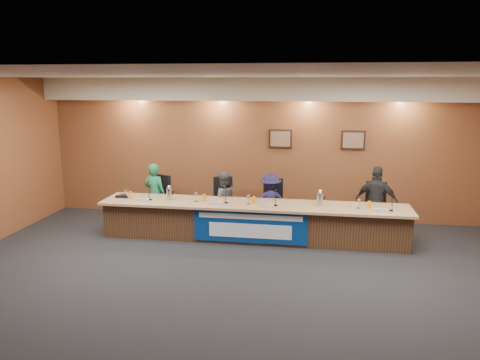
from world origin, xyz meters
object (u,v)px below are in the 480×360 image
object	(u,v)px
panelist_a	(155,194)
panelist_d	(376,202)
office_chair_a	(157,203)
dais_body	(253,222)
banner	(250,227)
carafe_right	(320,199)
panelist_c	(270,203)
office_chair_d	(375,212)
panelist_b	(223,200)
speakerphone	(123,196)
carafe_left	(169,194)
office_chair_c	(271,208)
office_chair_b	(224,206)

from	to	relation	value
panelist_a	panelist_d	bearing A→B (deg)	-166.87
panelist_d	office_chair_a	distance (m)	4.70
dais_body	banner	xyz separation A→B (m)	(0.00, -0.41, 0.03)
office_chair_a	carafe_right	xyz separation A→B (m)	(3.55, -0.69, 0.40)
panelist_a	office_chair_a	size ratio (longest dim) A/B	2.88
panelist_d	banner	bearing A→B (deg)	38.44
panelist_a	panelist_c	bearing A→B (deg)	-166.87
panelist_d	office_chair_d	xyz separation A→B (m)	(0.00, 0.10, -0.25)
panelist_b	office_chair_a	world-z (taller)	panelist_b
banner	speakerphone	bearing A→B (deg)	171.22
dais_body	office_chair_d	xyz separation A→B (m)	(2.45, 0.68, 0.13)
carafe_left	carafe_right	world-z (taller)	carafe_right
banner	panelist_c	size ratio (longest dim) A/B	1.78
dais_body	panelist_c	bearing A→B (deg)	63.72
banner	office_chair_c	bearing A→B (deg)	75.33
banner	speakerphone	distance (m)	2.80
banner	panelist_a	world-z (taller)	panelist_a
dais_body	panelist_d	world-z (taller)	panelist_d
carafe_left	panelist_c	bearing A→B (deg)	17.75
office_chair_c	carafe_left	world-z (taller)	carafe_left
panelist_c	office_chair_c	distance (m)	0.17
office_chair_b	carafe_right	world-z (taller)	carafe_right
dais_body	panelist_a	xyz separation A→B (m)	(-2.25, 0.58, 0.34)
office_chair_b	dais_body	bearing A→B (deg)	-56.75
panelist_c	office_chair_b	distance (m)	1.04
panelist_b	speakerphone	size ratio (longest dim) A/B	3.90
dais_body	banner	world-z (taller)	banner
banner	panelist_c	distance (m)	1.06
office_chair_a	panelist_b	bearing A→B (deg)	20.15
carafe_right	office_chair_c	bearing A→B (deg)	145.74
panelist_c	office_chair_a	bearing A→B (deg)	-13.94
office_chair_b	office_chair_c	distance (m)	1.02
panelist_c	office_chair_d	bearing A→B (deg)	170.97
panelist_a	office_chair_b	size ratio (longest dim) A/B	2.88
banner	panelist_d	world-z (taller)	panelist_d
dais_body	carafe_left	distance (m)	1.79
banner	office_chair_c	size ratio (longest dim) A/B	4.58
banner	panelist_b	size ratio (longest dim) A/B	1.76
banner	panelist_d	distance (m)	2.66
panelist_c	panelist_d	xyz separation A→B (m)	(2.16, 0.00, 0.11)
panelist_c	dais_body	bearing A→B (deg)	52.04
carafe_right	office_chair_a	bearing A→B (deg)	168.94
speakerphone	panelist_b	bearing A→B (deg)	15.98
dais_body	office_chair_d	size ratio (longest dim) A/B	12.50
banner	panelist_d	size ratio (longest dim) A/B	1.52
panelist_b	carafe_right	bearing A→B (deg)	139.37
banner	office_chair_d	world-z (taller)	banner
panelist_b	banner	bearing A→B (deg)	102.07
panelist_d	office_chair_d	size ratio (longest dim) A/B	3.02
banner	office_chair_c	world-z (taller)	banner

